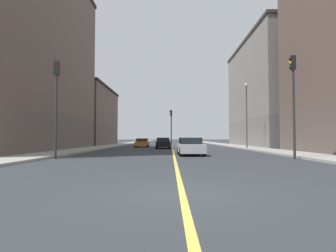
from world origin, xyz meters
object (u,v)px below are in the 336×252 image
object	(u,v)px
traffic_light_right_near	(56,96)
car_black	(163,143)
building_right_corner	(15,51)
car_silver	(190,147)
building_left_mid	(277,94)
car_teal	(192,141)
street_lamp_left_near	(247,109)
building_right_midblock	(80,116)
car_yellow	(190,141)
car_orange	(142,143)
traffic_light_left_near	(293,93)
car_red	(165,141)
traffic_light_median_far	(171,123)

from	to	relation	value
traffic_light_right_near	car_black	world-z (taller)	traffic_light_right_near
building_right_corner	car_silver	bearing A→B (deg)	-20.94
building_left_mid	car_teal	world-z (taller)	building_left_mid
street_lamp_left_near	car_silver	bearing A→B (deg)	-123.81
building_right_corner	car_silver	size ratio (longest dim) A/B	5.78
building_right_midblock	traffic_light_right_near	world-z (taller)	building_right_midblock
street_lamp_left_near	car_yellow	xyz separation A→B (m)	(-3.87, 37.71, -4.07)
building_right_midblock	car_orange	bearing A→B (deg)	-37.28
car_yellow	car_orange	size ratio (longest dim) A/B	1.10
traffic_light_left_near	car_teal	world-z (taller)	traffic_light_left_near
car_orange	car_black	bearing A→B (deg)	-59.57
building_left_mid	car_orange	distance (m)	22.17
car_silver	traffic_light_right_near	bearing A→B (deg)	-157.76
street_lamp_left_near	car_orange	xyz separation A→B (m)	(-12.95, 7.68, -4.08)
street_lamp_left_near	car_yellow	distance (m)	38.13
building_right_midblock	street_lamp_left_near	world-z (taller)	building_right_midblock
street_lamp_left_near	building_right_corner	bearing A→B (deg)	-170.26
traffic_light_left_near	street_lamp_left_near	size ratio (longest dim) A/B	0.88
car_yellow	car_black	world-z (taller)	car_black
building_right_corner	street_lamp_left_near	xyz separation A→B (m)	(24.92, 4.28, -5.57)
building_right_midblock	car_yellow	distance (m)	30.02
car_red	car_silver	distance (m)	40.12
traffic_light_right_near	traffic_light_median_far	xyz separation A→B (m)	(7.53, 23.94, -0.48)
traffic_light_left_near	building_right_midblock	bearing A→B (deg)	127.25
car_orange	car_silver	bearing A→B (deg)	-73.36
building_right_corner	car_yellow	distance (m)	47.96
car_teal	car_silver	bearing A→B (deg)	-94.64
building_right_corner	car_orange	distance (m)	19.48
building_left_mid	building_right_midblock	xyz separation A→B (m)	(-32.57, 6.01, -3.06)
car_orange	car_silver	world-z (taller)	car_silver
traffic_light_right_near	car_orange	distance (m)	22.84
building_right_corner	car_orange	world-z (taller)	building_right_corner
car_teal	car_yellow	bearing A→B (deg)	87.18
traffic_light_right_near	car_black	xyz separation A→B (m)	(6.50, 16.97, -3.39)
building_right_midblock	car_teal	xyz separation A→B (m)	(20.35, 6.55, -4.52)
traffic_light_median_far	car_red	world-z (taller)	traffic_light_median_far
street_lamp_left_near	traffic_light_right_near	bearing A→B (deg)	-138.04
car_teal	car_black	size ratio (longest dim) A/B	0.99
building_left_mid	street_lamp_left_near	distance (m)	13.68
street_lamp_left_near	car_orange	world-z (taller)	street_lamp_left_near
traffic_light_left_near	car_silver	size ratio (longest dim) A/B	1.64
traffic_light_left_near	car_orange	bearing A→B (deg)	118.12
traffic_light_right_near	car_black	size ratio (longest dim) A/B	1.48
building_right_corner	car_teal	xyz separation A→B (m)	(20.35, 27.63, -9.65)
traffic_light_right_near	traffic_light_median_far	distance (m)	25.10
traffic_light_median_far	car_teal	xyz separation A→B (m)	(4.19, 14.06, -2.96)
car_black	building_right_midblock	bearing A→B (deg)	136.25
traffic_light_median_far	car_red	bearing A→B (deg)	93.38
building_left_mid	traffic_light_left_near	size ratio (longest dim) A/B	3.36
traffic_light_median_far	car_teal	distance (m)	14.96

